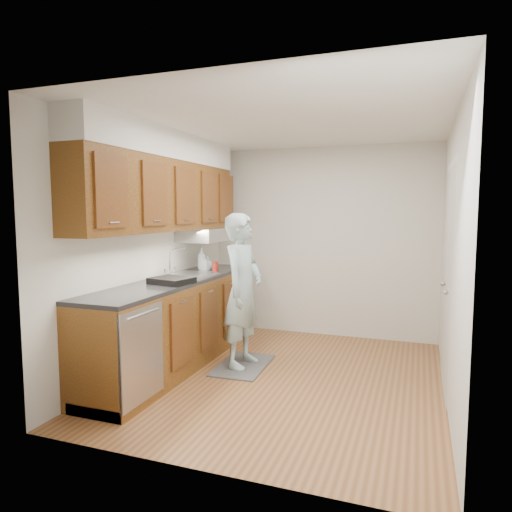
{
  "coord_description": "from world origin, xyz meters",
  "views": [
    {
      "loc": [
        1.23,
        -4.25,
        1.67
      ],
      "look_at": [
        -0.38,
        0.25,
        1.19
      ],
      "focal_mm": 32.0,
      "sensor_mm": 36.0,
      "label": 1
    }
  ],
  "objects_px": {
    "soap_bottle_c": "(208,263)",
    "dish_rack": "(172,280)",
    "soap_bottle_b": "(205,263)",
    "soda_can": "(215,267)",
    "soap_bottle_a": "(202,258)",
    "person": "(243,280)"
  },
  "relations": [
    {
      "from": "soap_bottle_c",
      "to": "soda_can",
      "type": "bearing_deg",
      "value": -49.23
    },
    {
      "from": "person",
      "to": "soap_bottle_c",
      "type": "relative_size",
      "value": 11.34
    },
    {
      "from": "soap_bottle_a",
      "to": "dish_rack",
      "type": "height_order",
      "value": "soap_bottle_a"
    },
    {
      "from": "soda_can",
      "to": "dish_rack",
      "type": "relative_size",
      "value": 0.33
    },
    {
      "from": "soap_bottle_b",
      "to": "soap_bottle_c",
      "type": "relative_size",
      "value": 1.11
    },
    {
      "from": "soap_bottle_a",
      "to": "soap_bottle_b",
      "type": "xyz_separation_m",
      "value": [
        0.06,
        -0.04,
        -0.05
      ]
    },
    {
      "from": "soap_bottle_c",
      "to": "dish_rack",
      "type": "relative_size",
      "value": 0.42
    },
    {
      "from": "soap_bottle_b",
      "to": "dish_rack",
      "type": "relative_size",
      "value": 0.47
    },
    {
      "from": "soda_can",
      "to": "soap_bottle_b",
      "type": "bearing_deg",
      "value": 143.05
    },
    {
      "from": "soap_bottle_b",
      "to": "soda_can",
      "type": "distance_m",
      "value": 0.26
    },
    {
      "from": "dish_rack",
      "to": "person",
      "type": "bearing_deg",
      "value": 51.74
    },
    {
      "from": "dish_rack",
      "to": "soap_bottle_a",
      "type": "bearing_deg",
      "value": 112.61
    },
    {
      "from": "soap_bottle_a",
      "to": "soap_bottle_c",
      "type": "bearing_deg",
      "value": 59.21
    },
    {
      "from": "soap_bottle_a",
      "to": "soda_can",
      "type": "bearing_deg",
      "value": -35.7
    },
    {
      "from": "soap_bottle_a",
      "to": "dish_rack",
      "type": "xyz_separation_m",
      "value": [
        0.2,
        -1.07,
        -0.11
      ]
    },
    {
      "from": "soap_bottle_c",
      "to": "dish_rack",
      "type": "distance_m",
      "value": 1.15
    },
    {
      "from": "person",
      "to": "soda_can",
      "type": "distance_m",
      "value": 0.65
    },
    {
      "from": "soap_bottle_a",
      "to": "soda_can",
      "type": "relative_size",
      "value": 2.18
    },
    {
      "from": "soap_bottle_c",
      "to": "dish_rack",
      "type": "bearing_deg",
      "value": -82.32
    },
    {
      "from": "soap_bottle_a",
      "to": "dish_rack",
      "type": "bearing_deg",
      "value": -79.64
    },
    {
      "from": "person",
      "to": "soap_bottle_c",
      "type": "distance_m",
      "value": 0.99
    },
    {
      "from": "soap_bottle_a",
      "to": "soap_bottle_b",
      "type": "bearing_deg",
      "value": -31.32
    }
  ]
}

